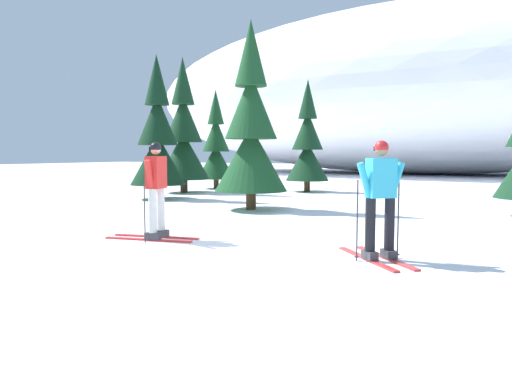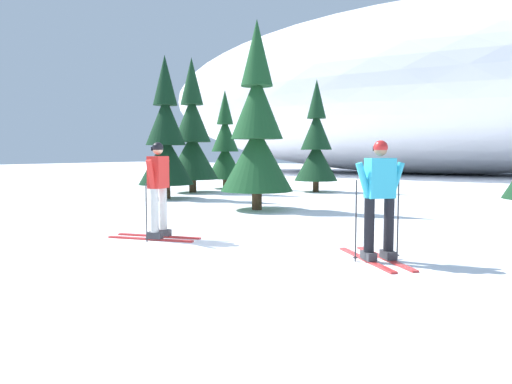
{
  "view_description": "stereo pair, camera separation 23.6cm",
  "coord_description": "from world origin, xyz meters",
  "views": [
    {
      "loc": [
        3.87,
        -6.72,
        1.59
      ],
      "look_at": [
        0.12,
        0.21,
        0.95
      ],
      "focal_mm": 33.58,
      "sensor_mm": 36.0,
      "label": 1
    },
    {
      "loc": [
        4.07,
        -6.61,
        1.59
      ],
      "look_at": [
        0.12,
        0.21,
        0.95
      ],
      "focal_mm": 33.58,
      "sensor_mm": 36.0,
      "label": 2
    }
  ],
  "objects": [
    {
      "name": "skier_red_jacket",
      "position": [
        -1.91,
        0.11,
        0.94
      ],
      "size": [
        1.76,
        0.82,
        1.79
      ],
      "color": "red",
      "rests_on": "ground"
    },
    {
      "name": "pine_tree_left",
      "position": [
        -7.88,
        8.89,
        2.26
      ],
      "size": [
        2.09,
        2.09,
        5.4
      ],
      "color": "#47301E",
      "rests_on": "ground"
    },
    {
      "name": "pine_tree_center",
      "position": [
        -3.66,
        11.69,
        1.92
      ],
      "size": [
        1.78,
        1.78,
        4.6
      ],
      "color": "#47301E",
      "rests_on": "ground"
    },
    {
      "name": "pine_tree_center_right",
      "position": [
        -2.64,
        5.04,
        2.2
      ],
      "size": [
        2.03,
        2.03,
        5.27
      ],
      "color": "#47301E",
      "rests_on": "ground"
    },
    {
      "name": "ground_plane",
      "position": [
        0.0,
        0.0,
        0.0
      ],
      "size": [
        120.0,
        120.0,
        0.0
      ],
      "primitive_type": "plane",
      "color": "white"
    },
    {
      "name": "skier_cyan_jacket",
      "position": [
        2.15,
        0.32,
        0.93
      ],
      "size": [
        1.46,
        1.51,
        1.78
      ],
      "color": "red",
      "rests_on": "ground"
    },
    {
      "name": "pine_tree_far_left",
      "position": [
        -7.96,
        11.4,
        1.85
      ],
      "size": [
        1.7,
        1.7,
        4.41
      ],
      "color": "#47301E",
      "rests_on": "ground"
    },
    {
      "name": "snow_ridge_background",
      "position": [
        -2.69,
        31.85,
        6.3
      ],
      "size": [
        46.04,
        21.34,
        12.59
      ],
      "primitive_type": "ellipsoid",
      "color": "white",
      "rests_on": "ground"
    },
    {
      "name": "pine_tree_center_left",
      "position": [
        -7.02,
        6.29,
        2.08
      ],
      "size": [
        1.92,
        1.92,
        4.96
      ],
      "color": "#47301E",
      "rests_on": "ground"
    }
  ]
}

